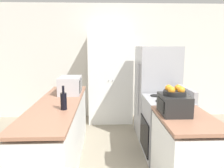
% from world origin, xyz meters
% --- Properties ---
extents(wall_back, '(7.00, 0.06, 2.60)m').
position_xyz_m(wall_back, '(0.00, 3.38, 1.30)').
color(wall_back, silver).
rests_on(wall_back, ground_plane).
extents(counter_left, '(0.60, 2.35, 0.90)m').
position_xyz_m(counter_left, '(-0.78, 1.27, 0.43)').
color(counter_left, silver).
rests_on(counter_left, ground_plane).
extents(counter_right, '(0.60, 0.94, 0.90)m').
position_xyz_m(counter_right, '(0.78, 0.57, 0.43)').
color(counter_right, silver).
rests_on(counter_right, ground_plane).
extents(pantry_cabinet, '(0.94, 0.60, 1.93)m').
position_xyz_m(pantry_cabinet, '(0.01, 3.04, 0.97)').
color(pantry_cabinet, white).
rests_on(pantry_cabinet, ground_plane).
extents(stove, '(0.66, 0.70, 1.06)m').
position_xyz_m(stove, '(0.80, 1.41, 0.46)').
color(stove, '#9E9EA3').
rests_on(stove, ground_plane).
extents(refrigerator, '(0.72, 0.77, 1.66)m').
position_xyz_m(refrigerator, '(0.83, 2.19, 0.83)').
color(refrigerator, '#A3A3A8').
rests_on(refrigerator, ground_plane).
extents(microwave, '(0.35, 0.48, 0.28)m').
position_xyz_m(microwave, '(-0.68, 1.81, 1.04)').
color(microwave, '#B2B2B7').
rests_on(microwave, counter_left).
extents(wine_bottle, '(0.08, 0.08, 0.30)m').
position_xyz_m(wine_bottle, '(-0.63, 0.91, 1.01)').
color(wine_bottle, black).
rests_on(wine_bottle, counter_left).
extents(toaster_oven, '(0.31, 0.40, 0.23)m').
position_xyz_m(toaster_oven, '(0.66, 0.69, 1.01)').
color(toaster_oven, black).
rests_on(toaster_oven, counter_right).
extents(fruit_bowl, '(0.26, 0.26, 0.11)m').
position_xyz_m(fruit_bowl, '(0.66, 0.68, 1.17)').
color(fruit_bowl, black).
rests_on(fruit_bowl, toaster_oven).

